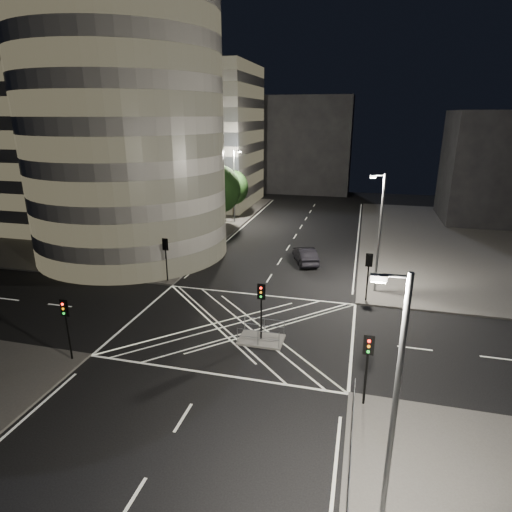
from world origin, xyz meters
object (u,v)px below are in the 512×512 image
(traffic_signal_nl, at_px, (66,318))
(street_lamp_right_far, at_px, (379,230))
(traffic_signal_fl, at_px, (166,252))
(street_lamp_right_near, at_px, (393,404))
(traffic_signal_island, at_px, (261,301))
(central_island, at_px, (261,340))
(sedan, at_px, (305,255))
(traffic_signal_fr, at_px, (368,268))
(traffic_signal_nr, at_px, (368,357))
(street_lamp_left_far, at_px, (234,184))
(street_lamp_left_near, at_px, (181,211))

(traffic_signal_nl, distance_m, street_lamp_right_far, 24.27)
(traffic_signal_fl, bearing_deg, street_lamp_right_near, -48.76)
(traffic_signal_nl, xyz_separation_m, street_lamp_right_near, (18.24, -7.20, 2.63))
(traffic_signal_island, bearing_deg, central_island, 0.00)
(traffic_signal_fl, xyz_separation_m, sedan, (11.43, 8.41, -2.08))
(traffic_signal_fr, bearing_deg, traffic_signal_nr, -90.00)
(street_lamp_right_near, bearing_deg, street_lamp_right_far, 90.00)
(street_lamp_left_far, relative_size, street_lamp_right_far, 1.00)
(traffic_signal_nl, relative_size, traffic_signal_island, 1.00)
(traffic_signal_fl, height_order, traffic_signal_island, same)
(traffic_signal_fl, xyz_separation_m, traffic_signal_island, (10.80, -8.30, 0.00))
(traffic_signal_fl, distance_m, street_lamp_right_near, 27.79)
(street_lamp_left_near, bearing_deg, traffic_signal_nr, -45.87)
(traffic_signal_fl, relative_size, street_lamp_right_far, 0.40)
(street_lamp_left_near, bearing_deg, traffic_signal_fl, -83.03)
(traffic_signal_nl, relative_size, traffic_signal_nr, 1.00)
(traffic_signal_fr, relative_size, street_lamp_right_far, 0.40)
(traffic_signal_nl, distance_m, traffic_signal_fr, 22.24)
(traffic_signal_nr, xyz_separation_m, traffic_signal_island, (-6.80, 5.30, 0.00))
(traffic_signal_island, xyz_separation_m, street_lamp_right_near, (7.44, -12.50, 2.63))
(street_lamp_right_far, bearing_deg, traffic_signal_nr, -92.30)
(street_lamp_left_near, relative_size, street_lamp_right_near, 1.00)
(traffic_signal_island, bearing_deg, street_lamp_left_far, 109.95)
(traffic_signal_nl, height_order, street_lamp_right_far, street_lamp_right_far)
(central_island, height_order, sedan, sedan)
(traffic_signal_island, height_order, street_lamp_left_near, street_lamp_left_near)
(central_island, xyz_separation_m, street_lamp_right_near, (7.44, -12.50, 5.47))
(traffic_signal_fl, bearing_deg, traffic_signal_island, -37.54)
(traffic_signal_nr, relative_size, street_lamp_left_near, 0.40)
(traffic_signal_fl, distance_m, traffic_signal_nl, 13.60)
(sedan, bearing_deg, street_lamp_left_far, -71.05)
(sedan, bearing_deg, traffic_signal_nl, 42.30)
(traffic_signal_nl, bearing_deg, street_lamp_left_far, 90.99)
(sedan, bearing_deg, street_lamp_right_far, 117.37)
(traffic_signal_fr, bearing_deg, central_island, -129.33)
(traffic_signal_nl, xyz_separation_m, street_lamp_right_far, (18.24, 15.80, 2.63))
(traffic_signal_nr, bearing_deg, central_island, 142.07)
(street_lamp_left_near, relative_size, sedan, 1.97)
(traffic_signal_fl, relative_size, traffic_signal_island, 1.00)
(traffic_signal_nr, bearing_deg, street_lamp_left_far, 116.36)
(traffic_signal_fl, height_order, traffic_signal_nl, same)
(central_island, xyz_separation_m, street_lamp_right_far, (7.44, 10.50, 5.47))
(traffic_signal_fl, height_order, traffic_signal_fr, same)
(traffic_signal_nl, distance_m, traffic_signal_nr, 17.60)
(traffic_signal_fl, height_order, street_lamp_left_far, street_lamp_left_far)
(street_lamp_left_near, bearing_deg, street_lamp_right_near, -54.03)
(street_lamp_right_far, bearing_deg, traffic_signal_nl, -139.09)
(traffic_signal_fl, height_order, street_lamp_right_far, street_lamp_right_far)
(street_lamp_right_far, bearing_deg, street_lamp_left_near, 170.97)
(central_island, bearing_deg, street_lamp_left_near, 130.27)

